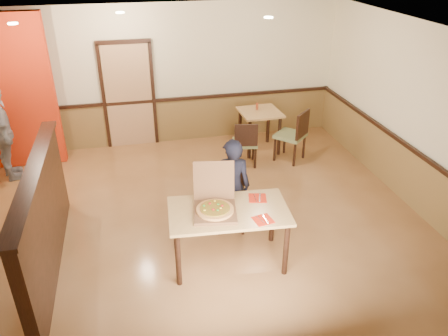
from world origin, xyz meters
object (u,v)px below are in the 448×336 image
object	(u,v)px
side_chair_left	(245,142)
passerby	(2,134)
condiment	(257,106)
side_table	(260,120)
pizza_box	(215,206)
diner_chair	(231,198)
diner	(232,187)
side_chair_right	(294,134)
main_table	(229,217)

from	to	relation	value
side_chair_left	passerby	xyz separation A→B (m)	(-4.22, 0.48, 0.38)
passerby	condiment	world-z (taller)	passerby
side_chair_left	condiment	world-z (taller)	condiment
side_chair_left	side_table	distance (m)	0.79
pizza_box	diner_chair	bearing A→B (deg)	72.59
diner	condiment	size ratio (longest dim) A/B	11.20
side_chair_right	pizza_box	xyz separation A→B (m)	(-2.08, -2.61, 0.32)
side_chair_right	passerby	distance (m)	5.22
diner	side_chair_left	bearing A→B (deg)	-102.64
side_chair_left	side_table	xyz separation A→B (m)	(0.46, 0.62, 0.16)
diner_chair	passerby	world-z (taller)	passerby
main_table	side_chair_right	bearing A→B (deg)	58.54
passerby	pizza_box	xyz separation A→B (m)	(3.10, -3.08, 0.02)
diner	condiment	world-z (taller)	diner
main_table	condiment	xyz separation A→B (m)	(1.38, 3.35, 0.20)
diner_chair	side_table	xyz separation A→B (m)	(1.19, 2.44, 0.17)
main_table	side_chair_right	world-z (taller)	side_chair_right
pizza_box	side_chair_right	bearing A→B (deg)	60.90
diner	passerby	distance (m)	4.25
diner	condiment	xyz separation A→B (m)	(1.17, 2.69, 0.16)
main_table	side_chair_left	distance (m)	2.80
side_chair_left	condiment	size ratio (longest dim) A/B	6.77
condiment	side_chair_right	bearing A→B (deg)	-53.43
side_chair_right	side_chair_left	bearing A→B (deg)	-42.76
side_chair_right	condiment	xyz separation A→B (m)	(-0.53, 0.72, 0.34)
main_table	condiment	size ratio (longest dim) A/B	11.93
passerby	side_table	bearing A→B (deg)	-111.09
diner	passerby	world-z (taller)	passerby
side_table	side_chair_left	bearing A→B (deg)	-126.88
side_table	diner	distance (m)	2.85
main_table	passerby	distance (m)	4.52
main_table	side_chair_left	size ratio (longest dim) A/B	1.76
pizza_box	side_chair_left	bearing A→B (deg)	76.20
main_table	diner_chair	size ratio (longest dim) A/B	1.82
side_chair_left	diner	bearing A→B (deg)	79.56
diner_chair	passerby	distance (m)	4.21
main_table	pizza_box	size ratio (longest dim) A/B	2.27
passerby	pizza_box	distance (m)	4.37
side_chair_right	condiment	distance (m)	0.95
main_table	passerby	bearing A→B (deg)	141.04
side_chair_left	diner_chair	bearing A→B (deg)	78.61
side_chair_left	pizza_box	distance (m)	2.86
side_chair_right	passerby	size ratio (longest dim) A/B	0.59
main_table	side_table	distance (m)	3.53
diner	pizza_box	world-z (taller)	diner
main_table	diner_chair	world-z (taller)	diner_chair
passerby	condiment	xyz separation A→B (m)	(4.65, 0.25, 0.03)
side_chair_right	condiment	size ratio (longest dim) A/B	7.75
main_table	passerby	world-z (taller)	passerby
side_chair_right	diner	xyz separation A→B (m)	(-1.71, -1.98, 0.18)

